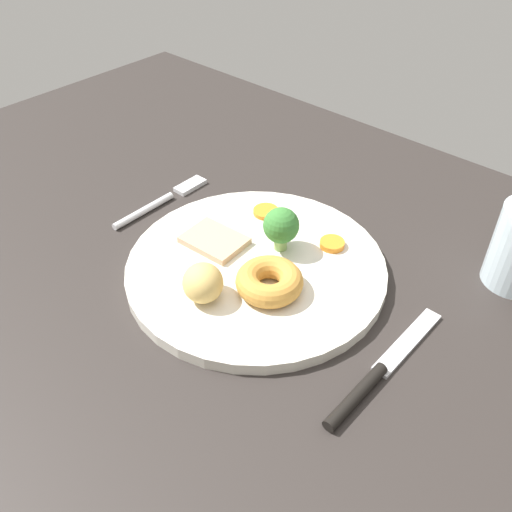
% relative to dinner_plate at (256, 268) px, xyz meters
% --- Properties ---
extents(dining_table, '(1.20, 0.84, 0.04)m').
position_rel_dinner_plate_xyz_m(dining_table, '(-0.02, -0.02, -0.02)').
color(dining_table, '#2B2623').
rests_on(dining_table, ground).
extents(dinner_plate, '(0.29, 0.29, 0.01)m').
position_rel_dinner_plate_xyz_m(dinner_plate, '(0.00, 0.00, 0.00)').
color(dinner_plate, silver).
rests_on(dinner_plate, dining_table).
extents(meat_slice_main, '(0.07, 0.06, 0.01)m').
position_rel_dinner_plate_xyz_m(meat_slice_main, '(-0.06, -0.01, 0.01)').
color(meat_slice_main, tan).
rests_on(meat_slice_main, dinner_plate).
extents(yorkshire_pudding, '(0.07, 0.07, 0.03)m').
position_rel_dinner_plate_xyz_m(yorkshire_pudding, '(0.04, -0.03, 0.02)').
color(yorkshire_pudding, '#C68938').
rests_on(yorkshire_pudding, dinner_plate).
extents(roast_potato_left, '(0.06, 0.06, 0.04)m').
position_rel_dinner_plate_xyz_m(roast_potato_left, '(-0.00, -0.08, 0.03)').
color(roast_potato_left, '#D8B260').
rests_on(roast_potato_left, dinner_plate).
extents(carrot_coin_front, '(0.03, 0.03, 0.01)m').
position_rel_dinner_plate_xyz_m(carrot_coin_front, '(0.05, 0.08, 0.01)').
color(carrot_coin_front, orange).
rests_on(carrot_coin_front, dinner_plate).
extents(carrot_coin_back, '(0.03, 0.03, 0.01)m').
position_rel_dinner_plate_xyz_m(carrot_coin_back, '(-0.05, 0.08, 0.01)').
color(carrot_coin_back, orange).
rests_on(carrot_coin_back, dinner_plate).
extents(broccoli_floret, '(0.04, 0.04, 0.05)m').
position_rel_dinner_plate_xyz_m(broccoli_floret, '(0.00, 0.04, 0.04)').
color(broccoli_floret, '#8CB766').
rests_on(broccoli_floret, dinner_plate).
extents(fork, '(0.02, 0.15, 0.01)m').
position_rel_dinner_plate_xyz_m(fork, '(-0.19, 0.02, -0.00)').
color(fork, silver).
rests_on(fork, dining_table).
extents(knife, '(0.02, 0.19, 0.01)m').
position_rel_dinner_plate_xyz_m(knife, '(0.18, -0.04, -0.00)').
color(knife, black).
rests_on(knife, dining_table).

